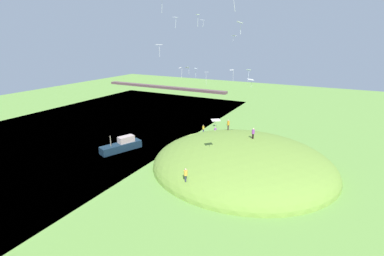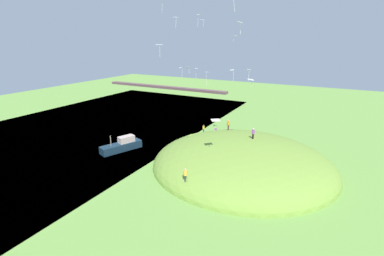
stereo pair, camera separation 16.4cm
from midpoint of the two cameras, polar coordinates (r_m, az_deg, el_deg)
ground_plane at (r=49.45m, az=0.81°, el=-3.88°), size 160.00×160.00×0.00m
lake_water at (r=64.53m, az=-19.66°, el=0.09°), size 44.42×80.00×0.40m
grass_hill at (r=43.11m, az=10.22°, el=-7.56°), size 27.10×25.71×7.81m
bridge_deck_far at (r=84.78m, az=-5.62°, el=8.29°), size 39.97×1.80×0.70m
boat_on_lake at (r=49.23m, az=-13.98°, el=-3.47°), size 4.36×7.27×3.04m
person_near_shore at (r=42.78m, az=12.49°, el=-0.84°), size 0.58×0.58×1.66m
person_on_hilltop at (r=52.13m, az=2.47°, el=0.00°), size 0.51×0.51×1.61m
person_walking_path at (r=48.61m, az=7.55°, el=0.92°), size 0.56×0.56×1.84m
person_watching_kites at (r=33.99m, az=-1.23°, el=-9.24°), size 0.62×0.62×1.71m
person_with_child at (r=55.39m, az=4.91°, el=-0.46°), size 0.53×0.53×1.59m
kite_0 at (r=55.81m, az=2.27°, el=21.10°), size 0.79×0.94×1.40m
kite_1 at (r=48.96m, az=8.27°, el=11.51°), size 1.02×1.15×2.03m
kite_2 at (r=35.83m, az=4.96°, el=1.54°), size 1.35×1.30×1.58m
kite_3 at (r=44.51m, az=1.29°, el=21.95°), size 0.89×0.87×1.70m
kite_4 at (r=49.78m, az=11.62°, el=11.33°), size 0.77×0.64×1.98m
kite_5 at (r=40.69m, az=11.98°, el=9.61°), size 1.21×1.39×1.21m
kite_6 at (r=56.37m, az=-0.81°, el=12.16°), size 0.83×0.83×1.38m
kite_7 at (r=36.08m, az=9.84°, el=20.39°), size 0.97×1.15×1.48m
kite_8 at (r=54.80m, az=8.75°, el=18.09°), size 1.24×1.23×1.14m
kite_9 at (r=53.15m, az=-2.24°, el=12.00°), size 0.75×0.83×1.99m
kite_10 at (r=48.81m, az=-3.30°, el=21.51°), size 0.78×0.94×1.70m
kite_13 at (r=48.26m, az=3.13°, el=11.06°), size 0.87×0.77×2.21m
kite_14 at (r=48.71m, az=-6.59°, el=16.43°), size 1.35×1.17×2.01m
kite_15 at (r=54.30m, az=0.91°, el=11.94°), size 0.95×1.01×1.88m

